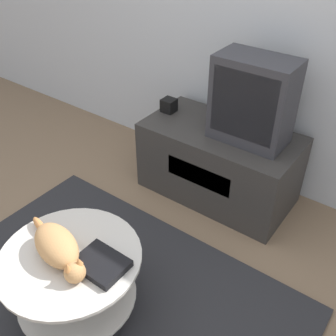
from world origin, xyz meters
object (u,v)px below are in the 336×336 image
object	(u,v)px
speaker	(169,105)
cat	(58,247)
tv	(253,101)
dvd_box	(101,263)

from	to	relation	value
speaker	cat	size ratio (longest dim) A/B	0.19
tv	cat	world-z (taller)	tv
tv	cat	bearing A→B (deg)	-101.54
tv	speaker	bearing A→B (deg)	179.52
tv	dvd_box	bearing A→B (deg)	-93.52
speaker	cat	xyz separation A→B (m)	(0.37, -1.39, -0.07)
tv	speaker	distance (m)	0.70
speaker	cat	bearing A→B (deg)	-75.02
speaker	cat	world-z (taller)	speaker
tv	cat	size ratio (longest dim) A/B	1.09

